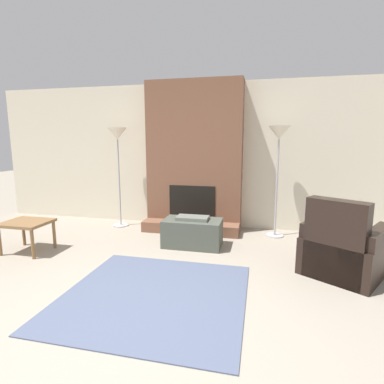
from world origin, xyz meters
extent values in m
plane|color=gray|center=(0.00, 0.00, 0.00)|extent=(24.00, 24.00, 0.00)
cube|color=beige|center=(0.00, 3.43, 1.30)|extent=(8.08, 0.06, 2.60)
cube|color=brown|center=(0.00, 3.21, 1.30)|extent=(1.68, 0.39, 2.60)
cube|color=brown|center=(0.00, 2.86, 0.09)|extent=(1.68, 0.32, 0.18)
cube|color=black|center=(0.00, 3.01, 0.49)|extent=(0.82, 0.02, 0.62)
cube|color=#474C42|center=(0.19, 2.22, 0.21)|extent=(0.87, 0.48, 0.41)
cube|color=#60665B|center=(0.19, 2.22, 0.44)|extent=(0.48, 0.26, 0.05)
cube|color=black|center=(2.18, 1.73, 0.22)|extent=(1.15, 1.18, 0.44)
cube|color=black|center=(1.99, 1.44, 0.47)|extent=(0.65, 0.51, 0.94)
cube|color=black|center=(2.45, 1.56, 0.31)|extent=(0.56, 0.76, 0.61)
cube|color=black|center=(1.91, 1.90, 0.31)|extent=(0.56, 0.76, 0.61)
cube|color=brown|center=(-2.06, 1.47, 0.43)|extent=(0.61, 0.52, 0.04)
cylinder|color=brown|center=(-2.33, 1.25, 0.20)|extent=(0.04, 0.04, 0.41)
cylinder|color=brown|center=(-1.79, 1.25, 0.20)|extent=(0.04, 0.04, 0.41)
cylinder|color=brown|center=(-2.33, 1.69, 0.20)|extent=(0.04, 0.04, 0.41)
cylinder|color=brown|center=(-1.79, 1.69, 0.20)|extent=(0.04, 0.04, 0.41)
cylinder|color=#ADADB2|center=(-1.38, 3.01, 0.01)|extent=(0.29, 0.29, 0.02)
cylinder|color=#ADADB2|center=(-1.38, 3.01, 0.81)|extent=(0.03, 0.03, 1.58)
cone|color=silver|center=(-1.38, 3.01, 1.70)|extent=(0.34, 0.34, 0.21)
cylinder|color=#ADADB2|center=(1.42, 3.01, 0.01)|extent=(0.29, 0.29, 0.02)
cylinder|color=#ADADB2|center=(1.42, 3.01, 0.81)|extent=(0.03, 0.03, 1.58)
cone|color=silver|center=(1.42, 3.01, 1.71)|extent=(0.34, 0.34, 0.21)
cube|color=#4C5670|center=(0.13, 0.70, 0.01)|extent=(1.85, 1.80, 0.01)
camera|label=1|loc=(1.15, -2.01, 1.57)|focal=28.00mm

